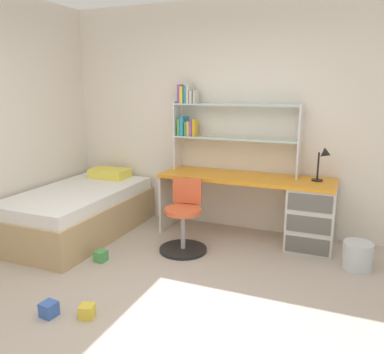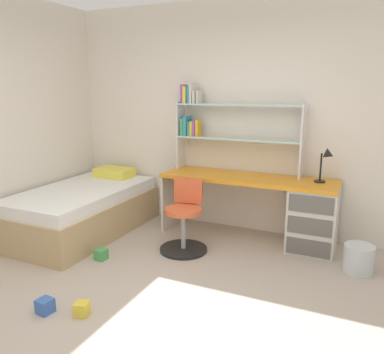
{
  "view_description": "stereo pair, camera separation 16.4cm",
  "coord_description": "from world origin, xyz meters",
  "px_view_note": "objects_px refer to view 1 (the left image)",
  "views": [
    {
      "loc": [
        1.32,
        -2.29,
        1.74
      ],
      "look_at": [
        -0.15,
        1.3,
        0.85
      ],
      "focal_mm": 36.36,
      "sensor_mm": 36.0,
      "label": 1
    },
    {
      "loc": [
        1.47,
        -2.23,
        1.74
      ],
      "look_at": [
        -0.15,
        1.3,
        0.85
      ],
      "focal_mm": 36.36,
      "sensor_mm": 36.0,
      "label": 2
    }
  ],
  "objects_px": {
    "toy_block_blue_1": "(49,309)",
    "desk": "(292,208)",
    "swivel_chair": "(184,223)",
    "toy_block_yellow_2": "(87,311)",
    "bed_platform": "(79,211)",
    "toy_block_green_0": "(101,256)",
    "waste_bin": "(357,256)",
    "desk_lamp": "(324,159)",
    "bookshelf_hutch": "(217,121)"
  },
  "relations": [
    {
      "from": "toy_block_blue_1",
      "to": "desk",
      "type": "bearing_deg",
      "value": 55.17
    },
    {
      "from": "swivel_chair",
      "to": "toy_block_yellow_2",
      "type": "height_order",
      "value": "swivel_chair"
    },
    {
      "from": "bed_platform",
      "to": "toy_block_yellow_2",
      "type": "relative_size",
      "value": 17.77
    },
    {
      "from": "toy_block_green_0",
      "to": "toy_block_yellow_2",
      "type": "bearing_deg",
      "value": -60.75
    },
    {
      "from": "bed_platform",
      "to": "toy_block_green_0",
      "type": "relative_size",
      "value": 16.8
    },
    {
      "from": "bed_platform",
      "to": "waste_bin",
      "type": "height_order",
      "value": "bed_platform"
    },
    {
      "from": "desk_lamp",
      "to": "waste_bin",
      "type": "distance_m",
      "value": 1.05
    },
    {
      "from": "desk_lamp",
      "to": "toy_block_blue_1",
      "type": "distance_m",
      "value": 3.03
    },
    {
      "from": "swivel_chair",
      "to": "bed_platform",
      "type": "height_order",
      "value": "swivel_chair"
    },
    {
      "from": "swivel_chair",
      "to": "toy_block_green_0",
      "type": "distance_m",
      "value": 0.93
    },
    {
      "from": "toy_block_green_0",
      "to": "toy_block_blue_1",
      "type": "relative_size",
      "value": 0.98
    },
    {
      "from": "bed_platform",
      "to": "waste_bin",
      "type": "distance_m",
      "value": 3.15
    },
    {
      "from": "bed_platform",
      "to": "toy_block_green_0",
      "type": "bearing_deg",
      "value": -39.12
    },
    {
      "from": "waste_bin",
      "to": "toy_block_green_0",
      "type": "relative_size",
      "value": 2.54
    },
    {
      "from": "toy_block_blue_1",
      "to": "toy_block_yellow_2",
      "type": "distance_m",
      "value": 0.3
    },
    {
      "from": "waste_bin",
      "to": "desk",
      "type": "bearing_deg",
      "value": 150.99
    },
    {
      "from": "waste_bin",
      "to": "toy_block_yellow_2",
      "type": "xyz_separation_m",
      "value": [
        -1.94,
        -1.7,
        -0.08
      ]
    },
    {
      "from": "bed_platform",
      "to": "toy_block_yellow_2",
      "type": "distance_m",
      "value": 1.9
    },
    {
      "from": "desk",
      "to": "desk_lamp",
      "type": "relative_size",
      "value": 5.23
    },
    {
      "from": "desk_lamp",
      "to": "swivel_chair",
      "type": "height_order",
      "value": "desk_lamp"
    },
    {
      "from": "bookshelf_hutch",
      "to": "bed_platform",
      "type": "relative_size",
      "value": 0.81
    },
    {
      "from": "desk",
      "to": "toy_block_green_0",
      "type": "height_order",
      "value": "desk"
    },
    {
      "from": "desk_lamp",
      "to": "toy_block_yellow_2",
      "type": "height_order",
      "value": "desk_lamp"
    },
    {
      "from": "desk_lamp",
      "to": "toy_block_blue_1",
      "type": "relative_size",
      "value": 3.34
    },
    {
      "from": "swivel_chair",
      "to": "toy_block_green_0",
      "type": "xyz_separation_m",
      "value": [
        -0.68,
        -0.59,
        -0.25
      ]
    },
    {
      "from": "desk_lamp",
      "to": "bookshelf_hutch",
      "type": "bearing_deg",
      "value": 173.96
    },
    {
      "from": "bookshelf_hutch",
      "to": "toy_block_green_0",
      "type": "distance_m",
      "value": 2.04
    },
    {
      "from": "desk_lamp",
      "to": "swivel_chair",
      "type": "bearing_deg",
      "value": -154.15
    },
    {
      "from": "desk",
      "to": "toy_block_blue_1",
      "type": "height_order",
      "value": "desk"
    },
    {
      "from": "waste_bin",
      "to": "toy_block_yellow_2",
      "type": "distance_m",
      "value": 2.58
    },
    {
      "from": "desk_lamp",
      "to": "toy_block_green_0",
      "type": "height_order",
      "value": "desk_lamp"
    },
    {
      "from": "bookshelf_hutch",
      "to": "toy_block_green_0",
      "type": "height_order",
      "value": "bookshelf_hutch"
    },
    {
      "from": "waste_bin",
      "to": "desk_lamp",
      "type": "bearing_deg",
      "value": 132.7
    },
    {
      "from": "bookshelf_hutch",
      "to": "desk_lamp",
      "type": "distance_m",
      "value": 1.32
    },
    {
      "from": "bookshelf_hutch",
      "to": "swivel_chair",
      "type": "relative_size",
      "value": 1.97
    },
    {
      "from": "toy_block_yellow_2",
      "to": "toy_block_blue_1",
      "type": "bearing_deg",
      "value": -161.89
    },
    {
      "from": "desk_lamp",
      "to": "toy_block_yellow_2",
      "type": "xyz_separation_m",
      "value": [
        -1.54,
        -2.13,
        -0.95
      ]
    },
    {
      "from": "desk",
      "to": "toy_block_blue_1",
      "type": "bearing_deg",
      "value": -124.83
    },
    {
      "from": "toy_block_yellow_2",
      "to": "desk",
      "type": "bearing_deg",
      "value": 59.48
    },
    {
      "from": "bookshelf_hutch",
      "to": "desk",
      "type": "bearing_deg",
      "value": -10.48
    },
    {
      "from": "bookshelf_hutch",
      "to": "toy_block_yellow_2",
      "type": "distance_m",
      "value": 2.63
    },
    {
      "from": "toy_block_yellow_2",
      "to": "waste_bin",
      "type": "bearing_deg",
      "value": 41.26
    },
    {
      "from": "toy_block_green_0",
      "to": "toy_block_blue_1",
      "type": "distance_m",
      "value": 1.0
    },
    {
      "from": "waste_bin",
      "to": "bed_platform",
      "type": "bearing_deg",
      "value": -175.58
    },
    {
      "from": "bed_platform",
      "to": "waste_bin",
      "type": "relative_size",
      "value": 6.62
    },
    {
      "from": "bed_platform",
      "to": "bookshelf_hutch",
      "type": "bearing_deg",
      "value": 28.84
    },
    {
      "from": "bed_platform",
      "to": "swivel_chair",
      "type": "bearing_deg",
      "value": 0.8
    },
    {
      "from": "swivel_chair",
      "to": "toy_block_yellow_2",
      "type": "relative_size",
      "value": 7.3
    },
    {
      "from": "swivel_chair",
      "to": "bed_platform",
      "type": "bearing_deg",
      "value": -179.2
    },
    {
      "from": "desk",
      "to": "bookshelf_hutch",
      "type": "distance_m",
      "value": 1.35
    }
  ]
}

